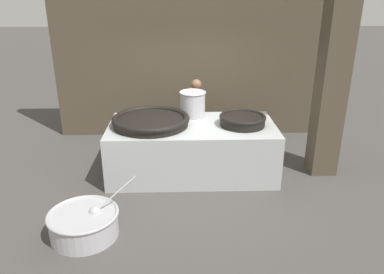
% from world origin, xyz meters
% --- Properties ---
extents(ground_plane, '(60.00, 60.00, 0.00)m').
position_xyz_m(ground_plane, '(0.00, 0.00, 0.00)').
color(ground_plane, '#474442').
extents(back_wall, '(6.09, 0.24, 3.93)m').
position_xyz_m(back_wall, '(0.00, 2.15, 1.97)').
color(back_wall, '#4C4233').
rests_on(back_wall, ground_plane).
extents(support_pillar, '(0.47, 0.47, 3.93)m').
position_xyz_m(support_pillar, '(2.48, -0.00, 1.97)').
color(support_pillar, '#4C4233').
rests_on(support_pillar, ground_plane).
extents(hearth_platform, '(3.05, 1.51, 0.97)m').
position_xyz_m(hearth_platform, '(0.00, 0.00, 0.48)').
color(hearth_platform, '#B2B7B7').
rests_on(hearth_platform, ground_plane).
extents(giant_wok_near, '(1.40, 1.40, 0.18)m').
position_xyz_m(giant_wok_near, '(-0.75, -0.01, 1.06)').
color(giant_wok_near, black).
rests_on(giant_wok_near, hearth_platform).
extents(giant_wok_far, '(0.84, 0.84, 0.19)m').
position_xyz_m(giant_wok_far, '(0.91, -0.05, 1.07)').
color(giant_wok_far, black).
rests_on(giant_wok_far, hearth_platform).
extents(stock_pot, '(0.51, 0.51, 0.50)m').
position_xyz_m(stock_pot, '(0.03, 0.49, 1.22)').
color(stock_pot, '#B7B7BC').
rests_on(stock_pot, hearth_platform).
extents(cook, '(0.44, 0.62, 1.55)m').
position_xyz_m(cook, '(0.11, 1.12, 0.84)').
color(cook, brown).
rests_on(cook, ground_plane).
extents(prep_bowl_vegetables, '(1.23, 0.99, 0.79)m').
position_xyz_m(prep_bowl_vegetables, '(-1.58, -1.94, 0.21)').
color(prep_bowl_vegetables, '#B7B7BC').
rests_on(prep_bowl_vegetables, ground_plane).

